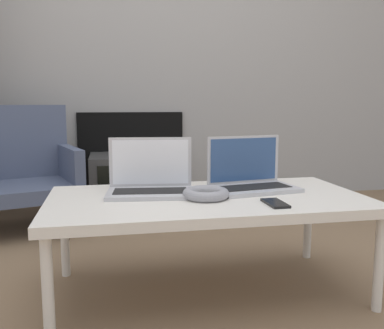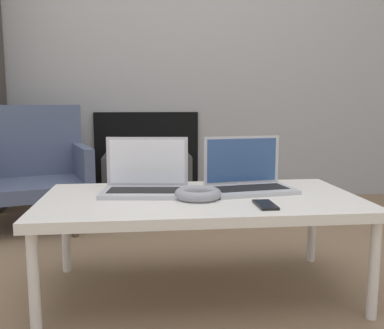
{
  "view_description": "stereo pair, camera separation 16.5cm",
  "coord_description": "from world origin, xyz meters",
  "views": [
    {
      "loc": [
        -0.37,
        -1.24,
        0.74
      ],
      "look_at": [
        0.0,
        0.62,
        0.47
      ],
      "focal_mm": 40.0,
      "sensor_mm": 36.0,
      "label": 1
    },
    {
      "loc": [
        -0.21,
        -1.26,
        0.74
      ],
      "look_at": [
        0.0,
        0.62,
        0.47
      ],
      "focal_mm": 40.0,
      "sensor_mm": 36.0,
      "label": 2
    }
  ],
  "objects": [
    {
      "name": "wall_back",
      "position": [
        -0.0,
        2.01,
        1.29
      ],
      "size": [
        7.0,
        0.08,
        2.6
      ],
      "color": "#999999",
      "rests_on": "ground_plane"
    },
    {
      "name": "table",
      "position": [
        0.0,
        0.32,
        0.36
      ],
      "size": [
        1.2,
        0.63,
        0.39
      ],
      "color": "silver",
      "rests_on": "ground_plane"
    },
    {
      "name": "laptop_left",
      "position": [
        -0.21,
        0.42,
        0.43
      ],
      "size": [
        0.36,
        0.25,
        0.22
      ],
      "rotation": [
        0.0,
        0.0,
        -0.12
      ],
      "color": "#B2B2B7",
      "rests_on": "table"
    },
    {
      "name": "laptop_right",
      "position": [
        0.21,
        0.42,
        0.43
      ],
      "size": [
        0.36,
        0.26,
        0.22
      ],
      "rotation": [
        0.0,
        0.0,
        0.16
      ],
      "color": "#B2B2B7",
      "rests_on": "table"
    },
    {
      "name": "headphones",
      "position": [
        -0.02,
        0.28,
        0.4
      ],
      "size": [
        0.17,
        0.17,
        0.04
      ],
      "color": "gray",
      "rests_on": "table"
    },
    {
      "name": "phone",
      "position": [
        0.2,
        0.14,
        0.39
      ],
      "size": [
        0.06,
        0.13,
        0.01
      ],
      "color": "black",
      "rests_on": "table"
    },
    {
      "name": "tv",
      "position": [
        -0.19,
        1.73,
        0.19
      ],
      "size": [
        0.59,
        0.45,
        0.38
      ],
      "color": "#383838",
      "rests_on": "ground_plane"
    },
    {
      "name": "armchair",
      "position": [
        -0.92,
        1.42,
        0.37
      ],
      "size": [
        0.81,
        0.74,
        0.73
      ],
      "rotation": [
        0.0,
        0.0,
        0.3
      ],
      "color": "#47516B",
      "rests_on": "ground_plane"
    }
  ]
}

